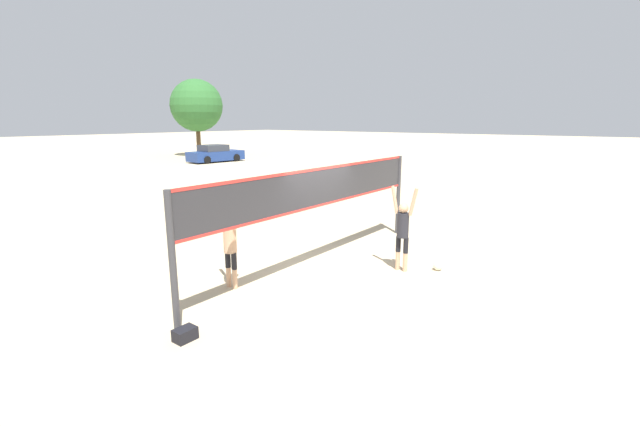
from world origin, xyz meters
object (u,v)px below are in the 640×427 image
at_px(volleyball_net, 320,196).
at_px(parked_car_near, 215,154).
at_px(gear_bag, 185,334).
at_px(player_blocker, 230,242).
at_px(tree_left_cluster, 197,106).
at_px(volleyball, 438,266).
at_px(player_spiker, 403,227).

height_order(volleyball_net, parked_car_near, volleyball_net).
bearing_deg(gear_bag, volleyball_net, 5.51).
height_order(player_blocker, tree_left_cluster, tree_left_cluster).
distance_m(gear_bag, parked_car_near, 31.28).
xyz_separation_m(volleyball, parked_car_near, (14.34, 25.94, 0.55)).
xyz_separation_m(player_spiker, parked_car_near, (14.90, 25.23, -0.42)).
xyz_separation_m(volleyball_net, tree_left_cluster, (19.12, 29.98, 3.13)).
relative_size(volleyball_net, volleyball, 38.79).
height_order(player_blocker, volleyball, player_blocker).
xyz_separation_m(player_spiker, volleyball, (0.56, -0.71, -0.98)).
relative_size(volleyball, parked_car_near, 0.04).
bearing_deg(gear_bag, volleyball, -19.22).
height_order(volleyball, tree_left_cluster, tree_left_cluster).
bearing_deg(volleyball, tree_left_cluster, 61.56).
bearing_deg(tree_left_cluster, volleyball_net, -122.52).
bearing_deg(volleyball, volleyball_net, 122.64).
height_order(player_spiker, tree_left_cluster, tree_left_cluster).
xyz_separation_m(player_blocker, volleyball, (3.80, -3.16, -0.93)).
relative_size(parked_car_near, tree_left_cluster, 0.66).
bearing_deg(parked_car_near, gear_bag, -124.73).
relative_size(player_spiker, volleyball, 9.60).
bearing_deg(gear_bag, parked_car_near, 49.88).
bearing_deg(tree_left_cluster, player_blocker, -126.12).
height_order(volleyball_net, player_blocker, volleyball_net).
bearing_deg(volleyball, player_spiker, 128.02).
distance_m(volleyball_net, player_blocker, 2.47).
relative_size(player_spiker, tree_left_cluster, 0.28).
height_order(gear_bag, tree_left_cluster, tree_left_cluster).
bearing_deg(parked_car_near, volleyball_net, -118.69).
bearing_deg(tree_left_cluster, volleyball, -118.44).
bearing_deg(volleyball_net, player_spiker, -59.79).
bearing_deg(parked_car_near, tree_left_cluster, 68.98).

